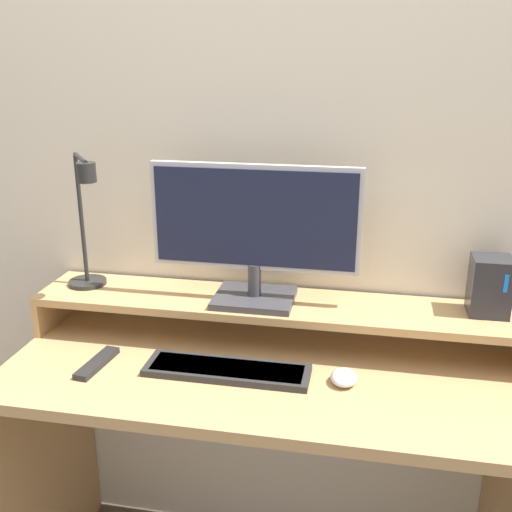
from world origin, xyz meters
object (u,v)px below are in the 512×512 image
monitor (255,230)px  desk_lamp (86,229)px  mouse (344,377)px  keyboard (227,370)px  router_dock (490,286)px  remote_control (97,363)px

monitor → desk_lamp: size_ratio=1.44×
mouse → desk_lamp: bearing=167.1°
keyboard → router_dock: bearing=19.6°
monitor → remote_control: bearing=-149.3°
monitor → router_dock: bearing=3.3°
desk_lamp → keyboard: bearing=-21.9°
keyboard → mouse: 0.29m
mouse → remote_control: size_ratio=0.48×
monitor → keyboard: monitor is taller
monitor → mouse: bearing=-35.6°
keyboard → remote_control: (-0.34, -0.03, -0.00)m
monitor → router_dock: monitor is taller
desk_lamp → remote_control: desk_lamp is taller
monitor → keyboard: bearing=-99.5°
monitor → remote_control: monitor is taller
router_dock → mouse: bearing=-147.9°
monitor → desk_lamp: 0.47m
keyboard → monitor: bearing=80.5°
desk_lamp → router_dock: (1.08, 0.05, -0.11)m
keyboard → mouse: mouse is taller
desk_lamp → mouse: desk_lamp is taller
router_dock → desk_lamp: bearing=-177.2°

